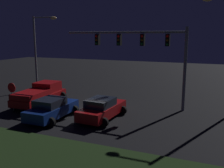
% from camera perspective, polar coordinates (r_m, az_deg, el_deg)
% --- Properties ---
extents(ground_plane, '(80.00, 80.00, 0.00)m').
position_cam_1_polar(ground_plane, '(19.80, -5.18, -6.19)').
color(ground_plane, black).
extents(pickup_truck, '(3.07, 5.50, 1.80)m').
position_cam_1_polar(pickup_truck, '(22.22, -15.93, -2.02)').
color(pickup_truck, maroon).
rests_on(pickup_truck, ground_plane).
extents(car_sedan, '(2.69, 4.52, 1.51)m').
position_cam_1_polar(car_sedan, '(17.79, -2.32, -5.64)').
color(car_sedan, maroon).
rests_on(car_sedan, ground_plane).
extents(car_sedan_far, '(2.50, 4.41, 1.51)m').
position_cam_1_polar(car_sedan_far, '(18.30, -13.55, -5.47)').
color(car_sedan_far, navy).
rests_on(car_sedan_far, ground_plane).
extents(traffic_signal_gantry, '(10.32, 0.56, 6.50)m').
position_cam_1_polar(traffic_signal_gantry, '(20.46, 7.05, 8.64)').
color(traffic_signal_gantry, slate).
rests_on(traffic_signal_gantry, ground_plane).
extents(street_lamp_left, '(2.91, 0.44, 7.82)m').
position_cam_1_polar(street_lamp_left, '(27.47, -16.19, 8.74)').
color(street_lamp_left, slate).
rests_on(street_lamp_left, ground_plane).
extents(stop_sign, '(0.76, 0.08, 2.23)m').
position_cam_1_polar(stop_sign, '(21.00, -21.86, -1.55)').
color(stop_sign, slate).
rests_on(stop_sign, ground_plane).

